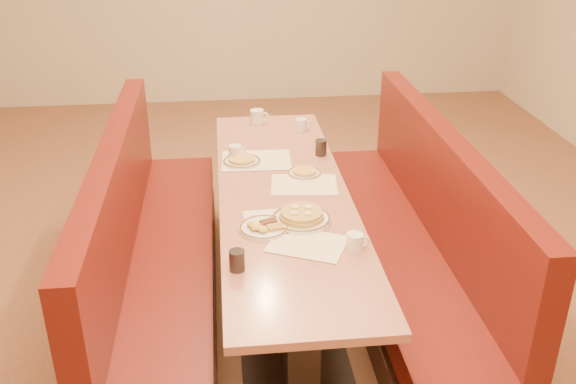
{
  "coord_description": "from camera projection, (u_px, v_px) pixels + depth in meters",
  "views": [
    {
      "loc": [
        -0.32,
        -3.1,
        2.27
      ],
      "look_at": [
        0.0,
        -0.2,
        0.85
      ],
      "focal_mm": 40.0,
      "sensor_mm": 36.0,
      "label": 1
    }
  ],
  "objects": [
    {
      "name": "booth_right",
      "position": [
        410.0,
        247.0,
        3.71
      ],
      "size": [
        0.55,
        2.5,
        1.05
      ],
      "color": "#4C3326",
      "rests_on": "ground"
    },
    {
      "name": "coffee_mug_c",
      "position": [
        301.0,
        125.0,
        4.3
      ],
      "size": [
        0.11,
        0.08,
        0.08
      ],
      "rotation": [
        0.0,
        0.0,
        0.07
      ],
      "color": "white",
      "rests_on": "diner_table"
    },
    {
      "name": "ground",
      "position": [
        284.0,
        306.0,
        3.79
      ],
      "size": [
        8.0,
        8.0,
        0.0
      ],
      "primitive_type": "plane",
      "color": "#9E6647",
      "rests_on": "ground"
    },
    {
      "name": "coffee_mug_d",
      "position": [
        258.0,
        117.0,
        4.42
      ],
      "size": [
        0.13,
        0.09,
        0.1
      ],
      "rotation": [
        0.0,
        0.0,
        -0.14
      ],
      "color": "white",
      "rests_on": "diner_table"
    },
    {
      "name": "soda_tumbler_mid",
      "position": [
        321.0,
        148.0,
        3.91
      ],
      "size": [
        0.07,
        0.07,
        0.1
      ],
      "color": "black",
      "rests_on": "diner_table"
    },
    {
      "name": "soda_tumbler_near",
      "position": [
        237.0,
        261.0,
        2.76
      ],
      "size": [
        0.07,
        0.07,
        0.1
      ],
      "color": "black",
      "rests_on": "diner_table"
    },
    {
      "name": "coffee_mug_a",
      "position": [
        356.0,
        242.0,
        2.91
      ],
      "size": [
        0.11,
        0.08,
        0.08
      ],
      "rotation": [
        0.0,
        0.0,
        0.03
      ],
      "color": "white",
      "rests_on": "diner_table"
    },
    {
      "name": "extra_plate_mid",
      "position": [
        304.0,
        173.0,
        3.66
      ],
      "size": [
        0.2,
        0.2,
        0.04
      ],
      "rotation": [
        0.0,
        0.0,
        0.27
      ],
      "color": "white",
      "rests_on": "diner_table"
    },
    {
      "name": "placemat_far_right",
      "position": [
        304.0,
        185.0,
        3.54
      ],
      "size": [
        0.39,
        0.31,
        0.0
      ],
      "primitive_type": "cube",
      "rotation": [
        0.0,
        0.0,
        -0.11
      ],
      "color": "#FFEDC7",
      "rests_on": "diner_table"
    },
    {
      "name": "booth_left",
      "position": [
        153.0,
        261.0,
        3.56
      ],
      "size": [
        0.55,
        2.5,
        1.05
      ],
      "color": "#4C3326",
      "rests_on": "ground"
    },
    {
      "name": "placemat_near_left",
      "position": [
        281.0,
        221.0,
        3.16
      ],
      "size": [
        0.37,
        0.28,
        0.0
      ],
      "primitive_type": "cube",
      "rotation": [
        0.0,
        0.0,
        0.04
      ],
      "color": "#FFEDC7",
      "rests_on": "diner_table"
    },
    {
      "name": "placemat_near_right",
      "position": [
        307.0,
        244.0,
        2.97
      ],
      "size": [
        0.42,
        0.38,
        0.0
      ],
      "primitive_type": "cube",
      "rotation": [
        0.0,
        0.0,
        -0.43
      ],
      "color": "#FFEDC7",
      "rests_on": "diner_table"
    },
    {
      "name": "coffee_mug_b",
      "position": [
        236.0,
        152.0,
        3.87
      ],
      "size": [
        0.11,
        0.08,
        0.08
      ],
      "rotation": [
        0.0,
        0.0,
        0.23
      ],
      "color": "white",
      "rests_on": "diner_table"
    },
    {
      "name": "diner_table",
      "position": [
        284.0,
        252.0,
        3.63
      ],
      "size": [
        0.7,
        2.5,
        0.75
      ],
      "color": "black",
      "rests_on": "ground"
    },
    {
      "name": "pancake_plate",
      "position": [
        301.0,
        217.0,
        3.16
      ],
      "size": [
        0.3,
        0.3,
        0.07
      ],
      "rotation": [
        0.0,
        0.0,
        0.21
      ],
      "color": "white",
      "rests_on": "diner_table"
    },
    {
      "name": "eggs_plate",
      "position": [
        263.0,
        227.0,
        3.09
      ],
      "size": [
        0.24,
        0.24,
        0.05
      ],
      "rotation": [
        0.0,
        0.0,
        0.19
      ],
      "color": "white",
      "rests_on": "diner_table"
    },
    {
      "name": "extra_plate_far",
      "position": [
        242.0,
        161.0,
        3.81
      ],
      "size": [
        0.23,
        0.23,
        0.05
      ],
      "rotation": [
        0.0,
        0.0,
        0.27
      ],
      "color": "white",
      "rests_on": "diner_table"
    },
    {
      "name": "placemat_far_left",
      "position": [
        256.0,
        160.0,
        3.85
      ],
      "size": [
        0.43,
        0.33,
        0.0
      ],
      "primitive_type": "cube",
      "rotation": [
        0.0,
        0.0,
        -0.04
      ],
      "color": "#FFEDC7",
      "rests_on": "diner_table"
    }
  ]
}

